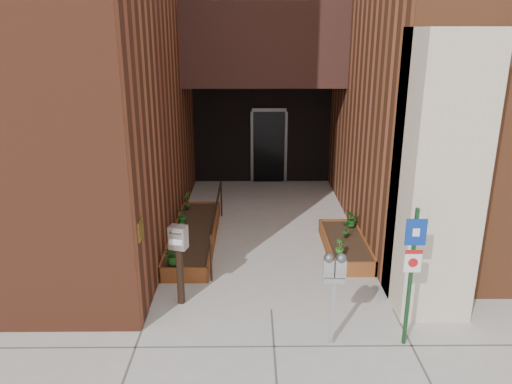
{
  "coord_description": "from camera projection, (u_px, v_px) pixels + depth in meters",
  "views": [
    {
      "loc": [
        -0.32,
        -7.14,
        4.37
      ],
      "look_at": [
        -0.23,
        1.8,
        1.44
      ],
      "focal_mm": 35.0,
      "sensor_mm": 36.0,
      "label": 1
    }
  ],
  "objects": [
    {
      "name": "parking_meter",
      "position": [
        334.0,
        275.0,
        6.95
      ],
      "size": [
        0.32,
        0.15,
        1.43
      ],
      "color": "#A7A7A9",
      "rests_on": "ground"
    },
    {
      "name": "ground",
      "position": [
        271.0,
        310.0,
        8.15
      ],
      "size": [
        80.0,
        80.0,
        0.0
      ],
      "primitive_type": "plane",
      "color": "#9E9991",
      "rests_on": "ground"
    },
    {
      "name": "handrail",
      "position": [
        217.0,
        211.0,
        10.43
      ],
      "size": [
        0.04,
        3.34,
        0.9
      ],
      "color": "black",
      "rests_on": "ground"
    },
    {
      "name": "planter_right",
      "position": [
        345.0,
        246.0,
        10.22
      ],
      "size": [
        0.8,
        2.2,
        0.3
      ],
      "color": "brown",
      "rests_on": "ground"
    },
    {
      "name": "shrub_left_b",
      "position": [
        182.0,
        230.0,
        10.16
      ],
      "size": [
        0.25,
        0.25,
        0.32
      ],
      "primitive_type": "imported",
      "rotation": [
        0.0,
        0.0,
        2.49
      ],
      "color": "#275E1A",
      "rests_on": "planter_left"
    },
    {
      "name": "shrub_right_b",
      "position": [
        346.0,
        228.0,
        10.22
      ],
      "size": [
        0.19,
        0.19,
        0.36
      ],
      "primitive_type": "imported",
      "rotation": [
        0.0,
        0.0,
        3.11
      ],
      "color": "#17521A",
      "rests_on": "planter_right"
    },
    {
      "name": "shrub_left_d",
      "position": [
        187.0,
        200.0,
        11.82
      ],
      "size": [
        0.28,
        0.28,
        0.4
      ],
      "primitive_type": "imported",
      "rotation": [
        0.0,
        0.0,
        5.17
      ],
      "color": "#285718",
      "rests_on": "planter_left"
    },
    {
      "name": "architecture",
      "position": [
        256.0,
        4.0,
        13.15
      ],
      "size": [
        20.0,
        14.6,
        10.0
      ],
      "color": "brown",
      "rests_on": "ground"
    },
    {
      "name": "shrub_left_a",
      "position": [
        173.0,
        254.0,
        9.03
      ],
      "size": [
        0.49,
        0.49,
        0.38
      ],
      "primitive_type": "imported",
      "rotation": [
        0.0,
        0.0,
        0.67
      ],
      "color": "#1C5217",
      "rests_on": "planter_left"
    },
    {
      "name": "shrub_right_c",
      "position": [
        352.0,
        219.0,
        10.74
      ],
      "size": [
        0.4,
        0.4,
        0.36
      ],
      "primitive_type": "imported",
      "rotation": [
        0.0,
        0.0,
        4.4
      ],
      "color": "#195518",
      "rests_on": "planter_right"
    },
    {
      "name": "sign_post",
      "position": [
        412.0,
        264.0,
        6.88
      ],
      "size": [
        0.29,
        0.07,
        2.1
      ],
      "color": "#14391C",
      "rests_on": "ground"
    },
    {
      "name": "payment_dropbox",
      "position": [
        179.0,
        248.0,
        8.05
      ],
      "size": [
        0.32,
        0.27,
        1.38
      ],
      "color": "black",
      "rests_on": "ground"
    },
    {
      "name": "shrub_left_c",
      "position": [
        182.0,
        215.0,
        10.96
      ],
      "size": [
        0.24,
        0.24,
        0.33
      ],
      "primitive_type": "imported",
      "rotation": [
        0.0,
        0.0,
        3.46
      ],
      "color": "#18561A",
      "rests_on": "planter_left"
    },
    {
      "name": "shrub_right_a",
      "position": [
        340.0,
        247.0,
        9.41
      ],
      "size": [
        0.24,
        0.24,
        0.3
      ],
      "primitive_type": "imported",
      "rotation": [
        0.0,
        0.0,
        0.91
      ],
      "color": "#29631C",
      "rests_on": "planter_right"
    },
    {
      "name": "planter_left",
      "position": [
        194.0,
        237.0,
        10.66
      ],
      "size": [
        0.9,
        3.6,
        0.3
      ],
      "color": "brown",
      "rests_on": "ground"
    }
  ]
}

